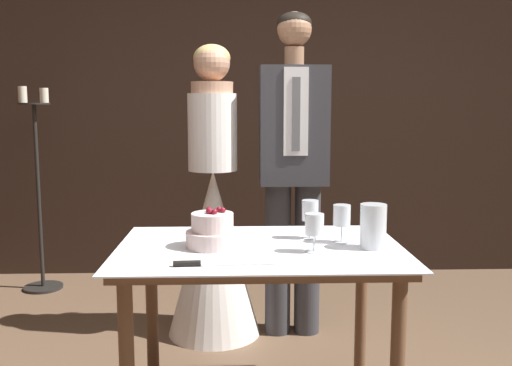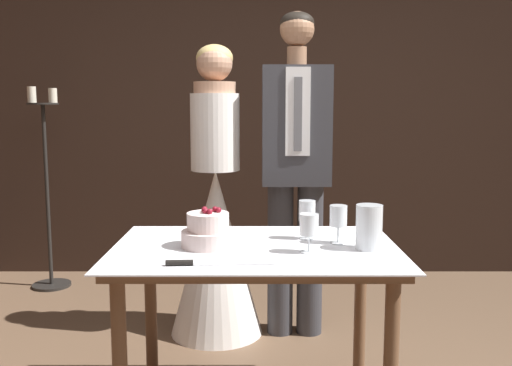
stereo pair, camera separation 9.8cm
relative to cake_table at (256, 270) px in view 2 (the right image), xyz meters
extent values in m
cube|color=black|center=(0.14, 2.26, 0.69)|extent=(4.74, 0.12, 2.70)
cylinder|color=brown|center=(-0.50, 0.31, -0.30)|extent=(0.06, 0.06, 0.72)
cylinder|color=brown|center=(0.50, 0.31, -0.30)|extent=(0.06, 0.06, 0.72)
cube|color=brown|center=(0.00, 0.00, 0.08)|extent=(1.12, 0.74, 0.03)
cube|color=white|center=(0.00, 0.00, 0.10)|extent=(1.18, 0.80, 0.01)
cylinder|color=beige|center=(-0.20, 0.00, 0.13)|extent=(0.22, 0.22, 0.07)
cylinder|color=beige|center=(-0.20, 0.00, 0.20)|extent=(0.17, 0.17, 0.08)
sphere|color=maroon|center=(-0.15, 0.01, 0.25)|extent=(0.02, 0.02, 0.02)
sphere|color=maroon|center=(-0.17, 0.03, 0.25)|extent=(0.02, 0.02, 0.02)
sphere|color=maroon|center=(-0.21, 0.03, 0.25)|extent=(0.02, 0.02, 0.02)
sphere|color=maroon|center=(-0.21, 0.00, 0.25)|extent=(0.02, 0.02, 0.02)
sphere|color=maroon|center=(-0.20, -0.01, 0.25)|extent=(0.02, 0.02, 0.02)
sphere|color=maroon|center=(-0.19, -0.02, 0.25)|extent=(0.02, 0.02, 0.02)
cube|color=silver|center=(-0.07, -0.27, 0.10)|extent=(0.32, 0.04, 0.00)
cylinder|color=black|center=(-0.28, -0.28, 0.11)|extent=(0.10, 0.03, 0.02)
cylinder|color=silver|center=(0.23, 0.14, 0.10)|extent=(0.07, 0.07, 0.00)
cylinder|color=silver|center=(0.23, 0.14, 0.14)|extent=(0.01, 0.01, 0.08)
cylinder|color=silver|center=(0.23, 0.14, 0.22)|extent=(0.07, 0.07, 0.09)
cylinder|color=maroon|center=(0.23, 0.14, 0.20)|extent=(0.06, 0.06, 0.03)
cylinder|color=silver|center=(0.21, -0.10, 0.10)|extent=(0.07, 0.07, 0.00)
cylinder|color=silver|center=(0.21, -0.10, 0.14)|extent=(0.01, 0.01, 0.07)
cylinder|color=silver|center=(0.21, -0.10, 0.21)|extent=(0.08, 0.08, 0.08)
cylinder|color=silver|center=(0.35, 0.06, 0.10)|extent=(0.07, 0.07, 0.00)
cylinder|color=silver|center=(0.35, 0.06, 0.14)|extent=(0.01, 0.01, 0.07)
cylinder|color=silver|center=(0.35, 0.06, 0.22)|extent=(0.07, 0.07, 0.09)
cylinder|color=maroon|center=(0.35, 0.06, 0.19)|extent=(0.06, 0.06, 0.04)
cylinder|color=silver|center=(0.46, -0.04, 0.19)|extent=(0.11, 0.11, 0.18)
cylinder|color=silver|center=(0.46, -0.04, 0.14)|extent=(0.05, 0.05, 0.08)
sphere|color=#F9CC4C|center=(0.46, -0.04, 0.19)|extent=(0.02, 0.02, 0.02)
cone|color=white|center=(-0.23, 0.95, -0.18)|extent=(0.54, 0.54, 0.97)
cylinder|color=white|center=(-0.23, 0.95, 0.53)|extent=(0.28, 0.28, 0.44)
cylinder|color=tan|center=(-0.23, 0.95, 0.78)|extent=(0.24, 0.24, 0.06)
sphere|color=tan|center=(-0.23, 0.95, 0.91)|extent=(0.20, 0.20, 0.20)
ellipsoid|color=#D6B770|center=(-0.23, 0.97, 0.94)|extent=(0.21, 0.21, 0.15)
cylinder|color=#38383D|center=(0.14, 0.95, -0.22)|extent=(0.15, 0.15, 0.89)
cylinder|color=#38383D|center=(0.32, 0.95, -0.22)|extent=(0.15, 0.15, 0.89)
cube|color=#38383D|center=(0.23, 0.95, 0.56)|extent=(0.39, 0.24, 0.67)
cube|color=white|center=(0.23, 0.83, 0.64)|extent=(0.14, 0.01, 0.48)
cube|color=slate|center=(0.23, 0.82, 0.63)|extent=(0.04, 0.01, 0.40)
cylinder|color=#A37556|center=(0.23, 0.95, 0.95)|extent=(0.11, 0.11, 0.10)
sphere|color=#A37556|center=(0.23, 0.95, 1.10)|extent=(0.19, 0.19, 0.19)
ellipsoid|color=black|center=(0.23, 0.96, 1.13)|extent=(0.19, 0.19, 0.13)
cylinder|color=black|center=(-1.53, 1.82, -0.65)|extent=(0.28, 0.28, 0.02)
cylinder|color=black|center=(-1.53, 1.82, 0.02)|extent=(0.03, 0.03, 1.33)
cylinder|color=black|center=(-1.53, 1.82, 0.69)|extent=(0.22, 0.22, 0.01)
cylinder|color=silver|center=(-1.60, 1.82, 0.75)|extent=(0.06, 0.06, 0.12)
cylinder|color=silver|center=(-1.45, 1.82, 0.75)|extent=(0.06, 0.06, 0.10)
camera|label=1|loc=(-0.10, -2.30, 0.68)|focal=40.00mm
camera|label=2|loc=(0.00, -2.30, 0.68)|focal=40.00mm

